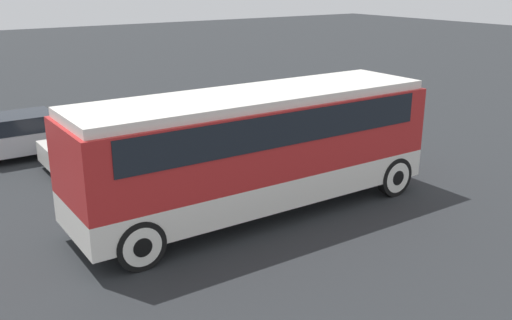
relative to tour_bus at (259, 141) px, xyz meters
The scene contains 4 objects.
ground_plane 1.93m from the tour_bus, behind, with size 120.00×120.00×0.00m, color #26282B.
tour_bus is the anchor object (origin of this frame).
parked_car_near 6.47m from the tour_bus, 106.02° to the left, with size 4.40×1.82×1.40m.
parked_car_mid 9.51m from the tour_bus, 115.14° to the left, with size 4.60×1.94×1.48m.
Camera 1 is at (-7.78, -11.50, 5.94)m, focal length 40.00 mm.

